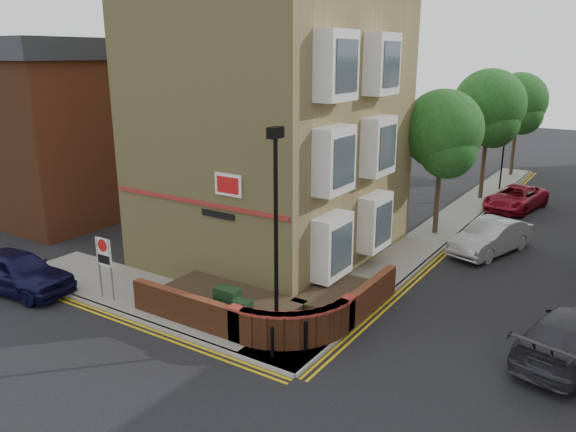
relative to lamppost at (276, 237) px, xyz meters
The scene contains 24 objects.
ground 3.90m from the lamppost, 143.13° to the right, with size 120.00×120.00×0.00m, color black.
pavement_corner 6.07m from the lamppost, behind, with size 13.00×3.00×0.12m, color gray.
pavement_main 15.17m from the lamppost, 88.45° to the left, with size 2.00×32.00×0.12m, color gray.
kerb_side 6.18m from the lamppost, 166.76° to the right, with size 13.00×0.15×0.12m, color gray.
kerb_main_near 15.22m from the lamppost, 84.60° to the left, with size 0.15×32.00×0.12m, color gray.
yellow_lines_side 6.27m from the lamppost, 164.13° to the right, with size 13.00×0.28×0.01m, color gold.
yellow_lines_main 15.26m from the lamppost, 83.64° to the left, with size 0.28×32.00×0.01m, color gold.
corner_building 8.62m from the lamppost, 123.16° to the left, with size 8.95×10.40×13.60m.
garden_wall 3.93m from the lamppost, 140.91° to the left, with size 6.80×6.00×1.20m, color brown, non-canonical shape.
lamppost is the anchor object (origin of this frame).
utility_cabinet_large 3.24m from the lamppost, behind, with size 0.80×0.45×1.20m, color black.
utility_cabinet_small 2.90m from the lamppost, 169.70° to the right, with size 0.55×0.40×1.10m, color black.
bollard_near 2.91m from the lamppost, 63.43° to the right, with size 0.11×0.11×0.90m, color black.
bollard_far 2.95m from the lamppost, ahead, with size 0.11×0.11×0.90m, color black.
zone_sign 6.85m from the lamppost, behind, with size 0.72×0.07×2.20m.
side_building 17.98m from the lamppost, 157.72° to the left, with size 6.40×10.40×9.00m.
tree_near 12.92m from the lamppost, 88.22° to the left, with size 3.64×3.65×6.70m.
tree_mid 20.93m from the lamppost, 88.90° to the left, with size 4.03×4.03×7.42m.
tree_far 28.89m from the lamppost, 89.21° to the left, with size 3.81×3.81×7.00m.
traffic_light_assembly 23.82m from the lamppost, 88.07° to the left, with size 0.20×0.16×4.20m.
navy_hatchback 10.53m from the lamppost, 169.44° to the right, with size 1.82×4.51×1.54m, color black.
silver_car_near 12.33m from the lamppost, 74.43° to the left, with size 1.54×4.41×1.45m, color #A7AAAF.
red_car_main 19.95m from the lamppost, 82.47° to the left, with size 2.17×4.71×1.31m, color maroon.
grey_car_far 8.74m from the lamppost, 27.44° to the left, with size 2.01×4.95×1.44m, color #2B2A2F.
Camera 1 is at (10.00, -11.09, 8.27)m, focal length 35.00 mm.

